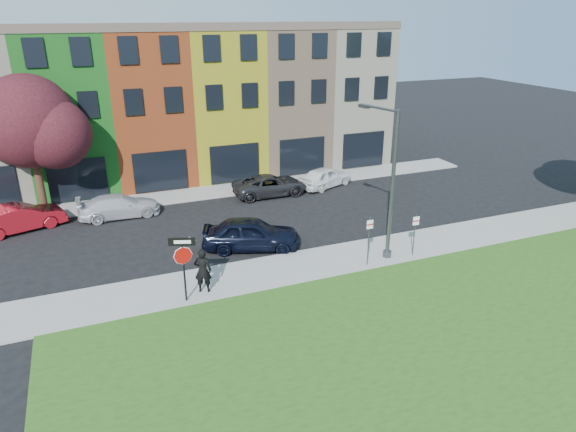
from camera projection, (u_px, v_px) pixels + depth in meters
name	position (u px, v px, depth m)	size (l,w,h in m)	color
ground	(345.00, 295.00, 21.58)	(120.00, 120.00, 0.00)	black
sidewalk_near	(353.00, 257.00, 24.84)	(40.00, 3.00, 0.12)	gray
sidewalk_far	(196.00, 194.00, 33.44)	(40.00, 2.40, 0.12)	gray
rowhouse_block	(180.00, 103.00, 37.11)	(30.00, 10.12, 10.00)	#BDB69D
stop_sign	(183.00, 256.00, 20.22)	(1.00, 0.38, 2.81)	black
man	(203.00, 270.00, 21.29)	(0.83, 0.69, 1.96)	black
sedan_near	(251.00, 234.00, 25.52)	(5.17, 3.45, 1.64)	black
parked_car_red	(21.00, 218.00, 27.71)	(4.75, 2.88, 1.48)	maroon
parked_car_silver	(119.00, 206.00, 29.61)	(4.61, 1.96, 1.33)	#BCBCC1
parked_car_dark	(270.00, 185.00, 33.16)	(4.85, 2.27, 1.34)	black
parked_car_white	(325.00, 177.00, 34.71)	(4.37, 3.02, 1.38)	white
street_lamp	(389.00, 185.00, 23.58)	(0.90, 2.53, 7.06)	#47494C
parking_sign_a	(369.00, 236.00, 23.36)	(0.32, 0.08, 2.38)	#47494C
parking_sign_b	(415.00, 230.00, 24.44)	(0.32, 0.10, 2.06)	#47494C
tree_purple	(31.00, 124.00, 28.54)	(6.25, 5.46, 7.92)	black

